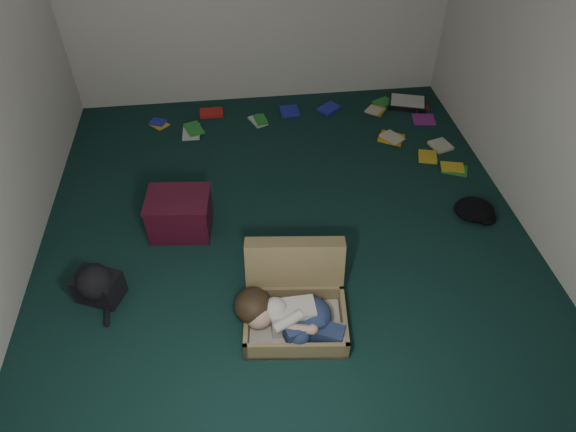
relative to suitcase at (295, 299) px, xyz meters
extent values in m
plane|color=#0F2B27|center=(0.03, 0.79, -0.15)|extent=(4.50, 4.50, 0.00)
plane|color=white|center=(0.03, -1.46, 1.15)|extent=(4.50, 0.00, 4.50)
plane|color=white|center=(2.03, 0.79, 1.15)|extent=(0.00, 4.50, 4.50)
cube|color=#8E7B4E|center=(-0.02, -0.14, -0.07)|extent=(0.75, 0.57, 0.16)
cube|color=beige|center=(-0.02, -0.14, -0.11)|extent=(0.68, 0.51, 0.02)
cube|color=#8E7B4E|center=(0.02, 0.18, 0.10)|extent=(0.71, 0.29, 0.51)
cube|color=silver|center=(-0.04, -0.16, 0.02)|extent=(0.30, 0.18, 0.22)
sphere|color=tan|center=(-0.26, -0.16, 0.08)|extent=(0.19, 0.19, 0.19)
ellipsoid|color=black|center=(-0.30, -0.10, 0.11)|extent=(0.25, 0.26, 0.22)
ellipsoid|color=navy|center=(0.11, -0.16, 0.02)|extent=(0.23, 0.26, 0.22)
cube|color=navy|center=(0.02, -0.26, 0.01)|extent=(0.28, 0.19, 0.14)
cube|color=navy|center=(0.17, -0.29, -0.02)|extent=(0.27, 0.21, 0.11)
sphere|color=white|center=(0.26, -0.27, -0.04)|extent=(0.11, 0.11, 0.11)
sphere|color=white|center=(0.26, -0.34, -0.05)|extent=(0.10, 0.10, 0.10)
cylinder|color=tan|center=(0.00, -0.29, 0.06)|extent=(0.19, 0.08, 0.07)
cube|color=#440D1F|center=(-0.82, 0.96, 0.01)|extent=(0.52, 0.42, 0.32)
cube|color=#440D1F|center=(-0.82, 0.96, 0.18)|extent=(0.54, 0.44, 0.02)
cube|color=black|center=(1.63, 2.66, -0.13)|extent=(0.48, 0.41, 0.05)
cube|color=white|center=(1.63, 2.66, -0.10)|extent=(0.43, 0.36, 0.01)
cube|color=yellow|center=(-1.11, 2.59, -0.14)|extent=(0.22, 0.17, 0.02)
cube|color=red|center=(-0.55, 2.74, -0.14)|extent=(0.28, 0.26, 0.02)
cube|color=white|center=(-0.06, 2.52, -0.14)|extent=(0.22, 0.26, 0.02)
cube|color=#212AB8|center=(0.74, 2.67, -0.14)|extent=(0.23, 0.26, 0.02)
cube|color=orange|center=(1.25, 2.57, -0.14)|extent=(0.27, 0.26, 0.02)
cube|color=green|center=(1.38, 2.74, -0.14)|extent=(0.23, 0.18, 0.02)
cube|color=#9F2791|center=(1.72, 2.34, -0.14)|extent=(0.27, 0.27, 0.02)
cube|color=beige|center=(1.73, 1.84, -0.14)|extent=(0.20, 0.25, 0.02)
cube|color=yellow|center=(1.54, 1.67, -0.14)|extent=(0.25, 0.27, 0.02)
cube|color=red|center=(1.73, 2.62, -0.14)|extent=(0.27, 0.25, 0.02)
cube|color=white|center=(-0.77, 2.40, -0.14)|extent=(0.25, 0.20, 0.02)
cube|color=#212AB8|center=(0.30, 2.67, -0.14)|extent=(0.27, 0.27, 0.02)
cube|color=orange|center=(1.27, 2.02, -0.14)|extent=(0.19, 0.24, 0.02)
cube|color=green|center=(1.73, 1.45, -0.14)|extent=(0.26, 0.27, 0.02)
camera|label=1|loc=(-0.32, -2.20, 2.87)|focal=32.00mm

